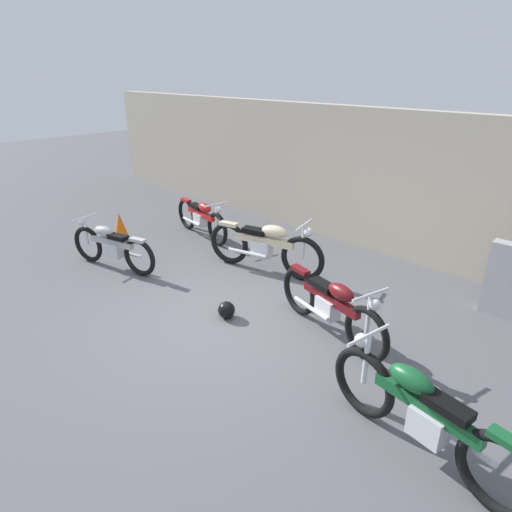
{
  "coord_description": "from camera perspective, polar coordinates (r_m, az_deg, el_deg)",
  "views": [
    {
      "loc": [
        4.18,
        -3.53,
        3.29
      ],
      "look_at": [
        -0.4,
        0.99,
        0.55
      ],
      "focal_mm": 30.87,
      "sensor_mm": 36.0,
      "label": 1
    }
  ],
  "objects": [
    {
      "name": "helmet",
      "position": [
        6.33,
        -3.85,
        -6.99
      ],
      "size": [
        0.25,
        0.25,
        0.25
      ],
      "primitive_type": "sphere",
      "color": "black",
      "rests_on": "ground_plane"
    },
    {
      "name": "motorcycle_green",
      "position": [
        4.42,
        20.82,
        -18.61
      ],
      "size": [
        2.12,
        0.59,
        0.95
      ],
      "rotation": [
        0.0,
        0.0,
        3.0
      ],
      "color": "black",
      "rests_on": "ground_plane"
    },
    {
      "name": "stone_marker",
      "position": [
        7.14,
        29.76,
        -2.79
      ],
      "size": [
        0.56,
        0.23,
        1.09
      ],
      "primitive_type": "cube",
      "rotation": [
        0.0,
        0.0,
        0.06
      ],
      "color": "#9E9EA3",
      "rests_on": "ground_plane"
    },
    {
      "name": "building_wall",
      "position": [
        8.73,
        15.72,
        9.25
      ],
      "size": [
        18.0,
        0.3,
        2.66
      ],
      "primitive_type": "cube",
      "color": "#B2A893",
      "rests_on": "ground_plane"
    },
    {
      "name": "traffic_cone",
      "position": [
        9.63,
        -17.19,
        3.76
      ],
      "size": [
        0.32,
        0.32,
        0.55
      ],
      "primitive_type": "cone",
      "color": "orange",
      "rests_on": "ground_plane"
    },
    {
      "name": "ground_plane",
      "position": [
        6.39,
        -3.87,
        -8.0
      ],
      "size": [
        40.0,
        40.0,
        0.0
      ],
      "primitive_type": "plane",
      "color": "#56565B"
    },
    {
      "name": "motorcycle_silver",
      "position": [
        8.15,
        -18.19,
        1.21
      ],
      "size": [
        1.87,
        0.74,
        0.86
      ],
      "rotation": [
        0.0,
        0.0,
        3.42
      ],
      "color": "black",
      "rests_on": "ground_plane"
    },
    {
      "name": "motorcycle_maroon",
      "position": [
        5.87,
        9.71,
        -6.36
      ],
      "size": [
        2.01,
        0.69,
        0.91
      ],
      "rotation": [
        0.0,
        0.0,
        -0.22
      ],
      "color": "black",
      "rests_on": "ground_plane"
    },
    {
      "name": "motorcycle_cream",
      "position": [
        7.58,
        1.2,
        1.31
      ],
      "size": [
        2.16,
        0.86,
        1.0
      ],
      "rotation": [
        0.0,
        0.0,
        0.28
      ],
      "color": "black",
      "rests_on": "ground_plane"
    },
    {
      "name": "motorcycle_red",
      "position": [
        9.32,
        -7.08,
        4.94
      ],
      "size": [
        1.93,
        0.54,
        0.87
      ],
      "rotation": [
        0.0,
        0.0,
        -0.13
      ],
      "color": "black",
      "rests_on": "ground_plane"
    }
  ]
}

